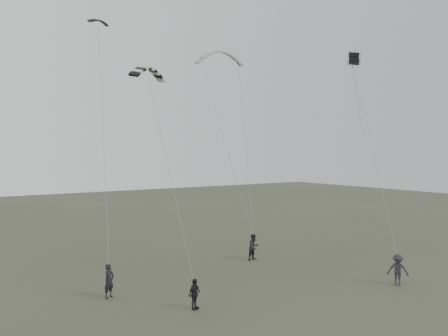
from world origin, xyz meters
TOP-DOWN VIEW (x-y plane):
  - ground at (0.00, 0.00)m, footprint 140.00×140.00m
  - flyer_left at (-6.97, 4.48)m, footprint 0.82×0.73m
  - flyer_right at (4.97, 6.76)m, footprint 1.06×0.89m
  - flyer_center at (-3.94, 0.29)m, footprint 1.00×0.74m
  - flyer_far at (8.34, -3.11)m, footprint 1.31×1.41m
  - kite_dark_small at (-4.86, 12.34)m, footprint 1.63×1.01m
  - kite_pale_large at (6.74, 14.08)m, footprint 4.63×2.59m
  - kite_striped at (-4.04, 5.66)m, footprint 2.75×1.88m
  - kite_box at (9.66, 1.45)m, footprint 1.02×1.04m

SIDE VIEW (x-z plane):
  - ground at x=0.00m, z-range 0.00..0.00m
  - flyer_center at x=-3.94m, z-range 0.00..1.58m
  - flyer_left at x=-6.97m, z-range 0.00..1.89m
  - flyer_far at x=8.34m, z-range 0.00..1.91m
  - flyer_right at x=4.97m, z-range 0.00..1.94m
  - kite_striped at x=-4.04m, z-range 12.57..13.76m
  - kite_box at x=9.66m, z-range 14.23..15.04m
  - kite_pale_large at x=6.74m, z-range 16.17..18.14m
  - kite_dark_small at x=-4.86m, z-range 17.26..17.88m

